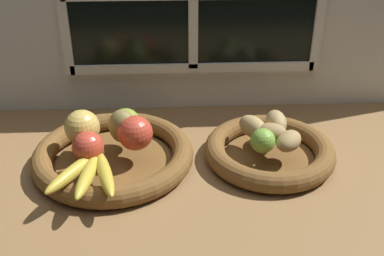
{
  "coord_description": "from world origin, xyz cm",
  "views": [
    {
      "loc": [
        -5.74,
        -85.64,
        57.66
      ],
      "look_at": [
        -1.57,
        1.22,
        8.59
      ],
      "focal_mm": 43.07,
      "sensor_mm": 36.0,
      "label": 1
    }
  ],
  "objects_px": {
    "apple_red_front": "(88,147)",
    "lime_near": "(263,141)",
    "pear_brown": "(123,126)",
    "potato_large": "(271,133)",
    "apple_green_back": "(126,122)",
    "potato_back": "(276,122)",
    "apple_golden_left": "(82,127)",
    "potato_oblong": "(253,127)",
    "banana_bunch_front": "(89,172)",
    "fruit_bowl_right": "(269,151)",
    "potato_small": "(289,141)",
    "apple_red_right": "(135,133)",
    "fruit_bowl_left": "(114,155)"
  },
  "relations": [
    {
      "from": "fruit_bowl_left",
      "to": "apple_red_right",
      "type": "xyz_separation_m",
      "value": [
        0.05,
        -0.01,
        0.06
      ]
    },
    {
      "from": "apple_red_right",
      "to": "pear_brown",
      "type": "distance_m",
      "value": 0.04
    },
    {
      "from": "fruit_bowl_right",
      "to": "potato_small",
      "type": "xyz_separation_m",
      "value": [
        0.03,
        -0.03,
        0.05
      ]
    },
    {
      "from": "lime_near",
      "to": "fruit_bowl_left",
      "type": "bearing_deg",
      "value": 173.13
    },
    {
      "from": "banana_bunch_front",
      "to": "potato_back",
      "type": "height_order",
      "value": "potato_back"
    },
    {
      "from": "apple_red_right",
      "to": "banana_bunch_front",
      "type": "relative_size",
      "value": 0.44
    },
    {
      "from": "potato_oblong",
      "to": "lime_near",
      "type": "distance_m",
      "value": 0.07
    },
    {
      "from": "apple_red_right",
      "to": "potato_small",
      "type": "height_order",
      "value": "apple_red_right"
    },
    {
      "from": "pear_brown",
      "to": "apple_golden_left",
      "type": "bearing_deg",
      "value": 179.91
    },
    {
      "from": "fruit_bowl_left",
      "to": "apple_red_front",
      "type": "relative_size",
      "value": 5.45
    },
    {
      "from": "banana_bunch_front",
      "to": "fruit_bowl_right",
      "type": "bearing_deg",
      "value": 17.27
    },
    {
      "from": "apple_red_front",
      "to": "potato_large",
      "type": "distance_m",
      "value": 0.4
    },
    {
      "from": "apple_red_front",
      "to": "potato_large",
      "type": "relative_size",
      "value": 0.92
    },
    {
      "from": "apple_green_back",
      "to": "apple_red_front",
      "type": "relative_size",
      "value": 0.98
    },
    {
      "from": "apple_red_front",
      "to": "lime_near",
      "type": "relative_size",
      "value": 1.22
    },
    {
      "from": "potato_small",
      "to": "lime_near",
      "type": "xyz_separation_m",
      "value": [
        -0.06,
        -0.01,
        0.01
      ]
    },
    {
      "from": "apple_golden_left",
      "to": "potato_small",
      "type": "height_order",
      "value": "apple_golden_left"
    },
    {
      "from": "potato_back",
      "to": "potato_small",
      "type": "height_order",
      "value": "potato_back"
    },
    {
      "from": "potato_large",
      "to": "potato_small",
      "type": "bearing_deg",
      "value": -45.0
    },
    {
      "from": "apple_red_right",
      "to": "apple_golden_left",
      "type": "height_order",
      "value": "apple_golden_left"
    },
    {
      "from": "apple_golden_left",
      "to": "potato_oblong",
      "type": "height_order",
      "value": "apple_golden_left"
    },
    {
      "from": "potato_back",
      "to": "potato_large",
      "type": "relative_size",
      "value": 1.09
    },
    {
      "from": "apple_golden_left",
      "to": "banana_bunch_front",
      "type": "relative_size",
      "value": 0.45
    },
    {
      "from": "apple_green_back",
      "to": "potato_back",
      "type": "relative_size",
      "value": 0.83
    },
    {
      "from": "potato_back",
      "to": "lime_near",
      "type": "relative_size",
      "value": 1.44
    },
    {
      "from": "potato_large",
      "to": "apple_red_right",
      "type": "bearing_deg",
      "value": -177.52
    },
    {
      "from": "fruit_bowl_right",
      "to": "potato_large",
      "type": "xyz_separation_m",
      "value": [
        -0.0,
        0.0,
        0.05
      ]
    },
    {
      "from": "banana_bunch_front",
      "to": "potato_back",
      "type": "distance_m",
      "value": 0.43
    },
    {
      "from": "fruit_bowl_right",
      "to": "potato_small",
      "type": "bearing_deg",
      "value": -45.0
    },
    {
      "from": "apple_green_back",
      "to": "lime_near",
      "type": "distance_m",
      "value": 0.31
    },
    {
      "from": "apple_red_front",
      "to": "lime_near",
      "type": "height_order",
      "value": "apple_red_front"
    },
    {
      "from": "pear_brown",
      "to": "apple_green_back",
      "type": "bearing_deg",
      "value": 81.9
    },
    {
      "from": "apple_red_front",
      "to": "potato_back",
      "type": "xyz_separation_m",
      "value": [
        0.41,
        0.1,
        -0.01
      ]
    },
    {
      "from": "apple_red_right",
      "to": "lime_near",
      "type": "distance_m",
      "value": 0.27
    },
    {
      "from": "fruit_bowl_left",
      "to": "apple_green_back",
      "type": "relative_size",
      "value": 5.55
    },
    {
      "from": "apple_red_right",
      "to": "apple_golden_left",
      "type": "distance_m",
      "value": 0.12
    },
    {
      "from": "apple_red_right",
      "to": "banana_bunch_front",
      "type": "bearing_deg",
      "value": -128.81
    },
    {
      "from": "potato_oblong",
      "to": "potato_large",
      "type": "bearing_deg",
      "value": -37.87
    },
    {
      "from": "fruit_bowl_right",
      "to": "potato_back",
      "type": "relative_size",
      "value": 3.81
    },
    {
      "from": "fruit_bowl_right",
      "to": "apple_green_back",
      "type": "distance_m",
      "value": 0.33
    },
    {
      "from": "apple_golden_left",
      "to": "apple_green_back",
      "type": "bearing_deg",
      "value": 18.01
    },
    {
      "from": "pear_brown",
      "to": "potato_large",
      "type": "distance_m",
      "value": 0.33
    },
    {
      "from": "banana_bunch_front",
      "to": "potato_large",
      "type": "height_order",
      "value": "potato_large"
    },
    {
      "from": "apple_golden_left",
      "to": "potato_oblong",
      "type": "relative_size",
      "value": 0.99
    },
    {
      "from": "banana_bunch_front",
      "to": "potato_oblong",
      "type": "relative_size",
      "value": 2.22
    },
    {
      "from": "apple_green_back",
      "to": "lime_near",
      "type": "bearing_deg",
      "value": -16.28
    },
    {
      "from": "potato_oblong",
      "to": "apple_red_front",
      "type": "bearing_deg",
      "value": -166.79
    },
    {
      "from": "potato_small",
      "to": "potato_large",
      "type": "bearing_deg",
      "value": 135.0
    },
    {
      "from": "fruit_bowl_right",
      "to": "banana_bunch_front",
      "type": "height_order",
      "value": "banana_bunch_front"
    },
    {
      "from": "banana_bunch_front",
      "to": "apple_green_back",
      "type": "bearing_deg",
      "value": 70.13
    }
  ]
}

